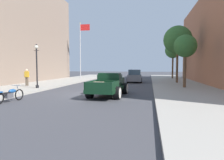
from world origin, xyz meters
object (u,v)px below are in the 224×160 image
motorcycle_parked (10,94)px  pedestrian_sidewalk_left (27,76)px  car_background_grey (134,76)px  street_tree_third (173,51)px  street_tree_nearest (185,47)px  street_lamp_near (37,63)px  street_tree_second (178,40)px  hotrod_truck_dark_green (110,85)px  flagpole (82,44)px

motorcycle_parked → pedestrian_sidewalk_left: (-4.04, 7.65, 0.64)m
car_background_grey → motorcycle_parked: bearing=-109.8°
street_tree_third → car_background_grey: bearing=-127.0°
street_tree_nearest → street_tree_third: street_tree_third is taller
street_lamp_near → motorcycle_parked: bearing=-72.2°
street_lamp_near → street_tree_second: 15.71m
car_background_grey → street_tree_nearest: (5.08, -7.13, 3.07)m
hotrod_truck_dark_green → pedestrian_sidewalk_left: 9.88m
car_background_grey → street_tree_third: size_ratio=0.76×
hotrod_truck_dark_green → car_background_grey: 12.47m
motorcycle_parked → street_lamp_near: street_lamp_near is taller
hotrod_truck_dark_green → pedestrian_sidewalk_left: size_ratio=3.04×
street_lamp_near → street_tree_third: 22.23m
street_lamp_near → street_tree_second: size_ratio=0.58×
car_background_grey → street_tree_nearest: 9.27m
car_background_grey → flagpole: size_ratio=0.48×
street_tree_third → street_tree_nearest: bearing=-92.1°
hotrod_truck_dark_green → flagpole: size_ratio=0.55×
pedestrian_sidewalk_left → car_background_grey: bearing=40.8°
pedestrian_sidewalk_left → street_lamp_near: bearing=-37.9°
motorcycle_parked → pedestrian_sidewalk_left: 8.68m
motorcycle_parked → street_tree_nearest: bearing=39.7°
car_background_grey → hotrod_truck_dark_green: bearing=-93.7°
hotrod_truck_dark_green → motorcycle_parked: 6.28m
street_tree_nearest → motorcycle_parked: bearing=-140.3°
street_lamp_near → street_tree_second: (12.89, 8.54, 2.75)m
flagpole → street_tree_nearest: 19.35m
street_tree_second → street_lamp_near: bearing=-146.5°
pedestrian_sidewalk_left → motorcycle_parked: bearing=-62.2°
pedestrian_sidewalk_left → street_tree_third: (15.49, 15.97, 3.53)m
motorcycle_parked → street_tree_nearest: 14.59m
street_lamp_near → street_tree_nearest: size_ratio=0.81×
motorcycle_parked → street_tree_nearest: (10.92, 9.06, 3.39)m
street_tree_third → pedestrian_sidewalk_left: bearing=-134.1°
pedestrian_sidewalk_left → street_lamp_near: size_ratio=0.43×
street_tree_nearest → street_tree_second: 5.64m
street_tree_third → motorcycle_parked: bearing=-115.9°
street_lamp_near → car_background_grey: bearing=52.6°
car_background_grey → pedestrian_sidewalk_left: 13.06m
hotrod_truck_dark_green → street_tree_second: street_tree_second is taller
car_background_grey → street_lamp_near: size_ratio=1.14×
pedestrian_sidewalk_left → street_tree_nearest: bearing=5.4°
motorcycle_parked → street_tree_nearest: street_tree_nearest is taller
flagpole → street_tree_third: size_ratio=1.59×
street_tree_third → hotrod_truck_dark_green: bearing=-107.9°
street_tree_nearest → street_tree_second: street_tree_second is taller
street_lamp_near → flagpole: (-1.46, 15.92, 3.39)m
hotrod_truck_dark_green → street_tree_nearest: size_ratio=1.05×
hotrod_truck_dark_green → pedestrian_sidewalk_left: pedestrian_sidewalk_left is taller
flagpole → car_background_grey: bearing=-31.9°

